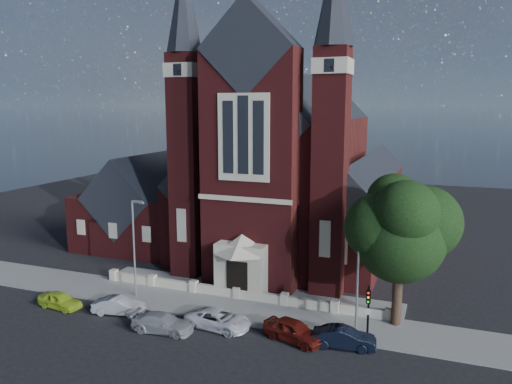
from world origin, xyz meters
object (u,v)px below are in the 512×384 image
(parish_hall, at_px, (146,209))
(car_white_suv, at_px, (218,319))
(street_tree, at_px, (401,232))
(street_lamp_right, at_px, (359,268))
(church, at_px, (296,174))
(street_lamp_left, at_px, (135,243))
(car_silver_a, at_px, (119,306))
(car_navy, at_px, (344,338))
(traffic_signal, at_px, (368,307))
(car_lime_van, at_px, (60,300))
(car_dark_red, at_px, (294,330))
(car_silver_b, at_px, (162,323))

(parish_hall, distance_m, car_white_suv, 24.10)
(street_tree, distance_m, street_lamp_right, 3.84)
(church, bearing_deg, street_lamp_left, -112.66)
(parish_hall, relative_size, street_tree, 1.14)
(parish_hall, height_order, car_silver_a, parish_hall)
(street_lamp_left, height_order, street_lamp_right, same)
(parish_hall, height_order, car_navy, parish_hall)
(traffic_signal, bearing_deg, church, 118.20)
(car_lime_van, height_order, car_dark_red, car_dark_red)
(street_lamp_left, xyz_separation_m, car_navy, (17.59, -2.63, -3.92))
(street_lamp_right, bearing_deg, car_silver_b, -159.13)
(street_tree, height_order, street_lamp_left, street_tree)
(church, height_order, car_navy, church)
(street_lamp_left, xyz_separation_m, car_silver_b, (5.37, -4.82, -3.95))
(church, xyz_separation_m, car_lime_van, (-12.17, -23.00, -7.55))
(car_lime_van, distance_m, car_navy, 21.89)
(church, bearing_deg, traffic_signal, -61.80)
(traffic_signal, distance_m, car_silver_a, 18.39)
(parish_hall, distance_m, car_navy, 30.78)
(street_lamp_left, bearing_deg, street_lamp_right, 0.00)
(street_lamp_right, height_order, car_silver_b, street_lamp_right)
(church, relative_size, car_silver_a, 8.92)
(street_tree, relative_size, car_dark_red, 2.47)
(street_lamp_right, xyz_separation_m, traffic_signal, (0.91, -1.57, -2.02))
(street_lamp_left, bearing_deg, street_tree, 4.76)
(street_tree, distance_m, car_white_suv, 14.13)
(church, relative_size, car_lime_van, 9.42)
(parish_hall, xyz_separation_m, street_lamp_left, (8.09, -14.00, 0.59))
(church, relative_size, car_navy, 8.51)
(car_silver_a, relative_size, car_silver_b, 0.88)
(parish_hall, relative_size, car_silver_a, 3.12)
(street_lamp_right, bearing_deg, traffic_signal, -59.99)
(traffic_signal, xyz_separation_m, car_white_suv, (-10.17, -1.35, -1.92))
(church, xyz_separation_m, parish_hall, (-16.00, -4.94, -4.17))
(car_navy, bearing_deg, street_tree, -41.47)
(car_white_suv, bearing_deg, street_tree, -62.58)
(parish_hall, height_order, car_lime_van, parish_hall)
(church, height_order, car_silver_b, church)
(car_lime_van, height_order, car_navy, car_navy)
(car_white_suv, bearing_deg, street_lamp_left, 77.44)
(street_lamp_right, height_order, traffic_signal, street_lamp_right)
(church, relative_size, parish_hall, 2.86)
(street_tree, xyz_separation_m, car_silver_a, (-19.80, -5.09, -6.31))
(car_white_suv, bearing_deg, car_dark_red, -83.74)
(street_lamp_right, distance_m, car_dark_red, 6.11)
(traffic_signal, bearing_deg, car_navy, -141.39)
(car_dark_red, height_order, car_navy, car_dark_red)
(car_dark_red, xyz_separation_m, car_navy, (3.33, 0.26, -0.06))
(car_lime_van, bearing_deg, church, -22.04)
(street_lamp_right, bearing_deg, street_lamp_left, 180.00)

